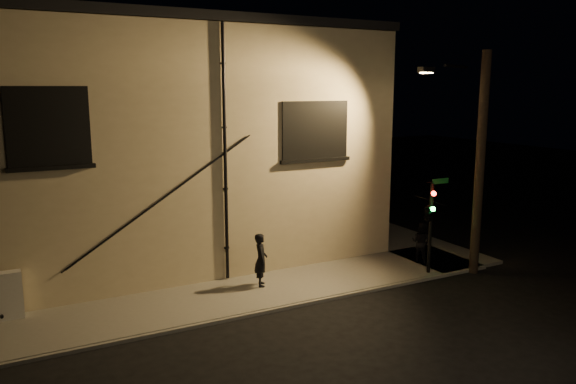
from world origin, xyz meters
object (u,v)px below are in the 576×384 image
pedestrian_a (261,260)px  traffic_signal (429,212)px  pedestrian_b (421,242)px  streetlamp_pole (477,159)px

pedestrian_a → traffic_signal: (5.52, -1.64, 1.34)m
pedestrian_a → pedestrian_b: 6.26m
streetlamp_pole → pedestrian_b: bearing=125.9°
pedestrian_a → traffic_signal: 5.91m
streetlamp_pole → pedestrian_a: bearing=165.0°
pedestrian_a → traffic_signal: traffic_signal is taller
pedestrian_b → traffic_signal: (-0.72, -1.14, 1.46)m
traffic_signal → pedestrian_b: bearing=57.6°
pedestrian_a → streetlamp_pole: bearing=-84.7°
pedestrian_b → traffic_signal: bearing=124.9°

